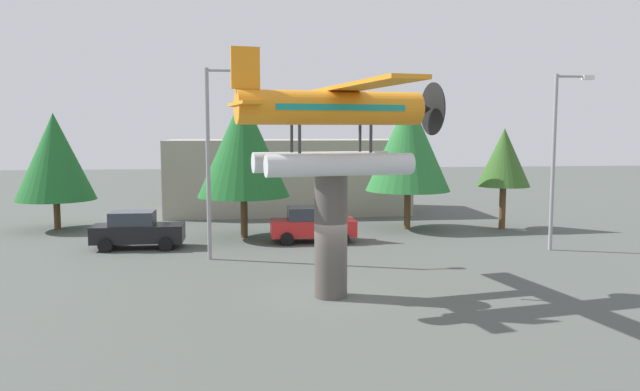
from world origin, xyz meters
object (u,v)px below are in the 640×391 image
object	(u,v)px
storefront_building	(287,176)
tree_center_back	(408,144)
tree_east	(243,146)
floatplane_monument	(335,123)
streetlight_primary	(212,150)
tree_west	(55,157)
tree_far_east	(504,158)
car_near_black	(137,230)
display_pedestal	(331,236)
car_mid_red	(312,224)
streetlight_secondary	(558,149)

from	to	relation	value
storefront_building	tree_center_back	distance (m)	10.63
tree_east	floatplane_monument	bearing A→B (deg)	-75.94
streetlight_primary	tree_west	xyz separation A→B (m)	(-9.12, 9.27, -0.64)
tree_far_east	storefront_building	bearing A→B (deg)	142.54
car_near_black	tree_east	distance (m)	6.79
storefront_building	tree_east	distance (m)	10.66
storefront_building	floatplane_monument	bearing A→B (deg)	-89.77
display_pedestal	streetlight_primary	bearing A→B (deg)	122.11
car_mid_red	storefront_building	xyz separation A→B (m)	(-0.42, 11.71, 1.57)
streetlight_secondary	tree_west	size ratio (longest dim) A/B	1.24
display_pedestal	storefront_building	world-z (taller)	storefront_building
tree_west	tree_east	bearing A→B (deg)	-20.49
floatplane_monument	tree_west	world-z (taller)	floatplane_monument
storefront_building	tree_east	bearing A→B (deg)	-106.27
tree_east	car_mid_red	bearing A→B (deg)	-27.32
tree_west	tree_far_east	size ratio (longest dim) A/B	1.15
streetlight_primary	tree_far_east	world-z (taller)	streetlight_primary
tree_far_east	display_pedestal	bearing A→B (deg)	-131.42
streetlight_primary	tree_far_east	size ratio (longest dim) A/B	1.44
streetlight_primary	car_mid_red	bearing A→B (deg)	38.24
car_near_black	car_mid_red	bearing A→B (deg)	4.71
storefront_building	tree_far_east	size ratio (longest dim) A/B	2.80
streetlight_secondary	tree_far_east	size ratio (longest dim) A/B	1.43
tree_center_back	storefront_building	bearing A→B (deg)	126.74
display_pedestal	floatplane_monument	world-z (taller)	floatplane_monument
car_near_black	storefront_building	world-z (taller)	storefront_building
tree_east	streetlight_primary	bearing A→B (deg)	-103.53
car_mid_red	tree_center_back	world-z (taller)	tree_center_back
car_near_black	storefront_building	size ratio (longest dim) A/B	0.27
display_pedestal	tree_far_east	world-z (taller)	tree_far_east
streetlight_secondary	tree_west	xyz separation A→B (m)	(-24.73, 9.06, -0.60)
floatplane_monument	car_near_black	bearing A→B (deg)	119.76
display_pedestal	tree_west	size ratio (longest dim) A/B	0.64
streetlight_secondary	storefront_building	size ratio (longest dim) A/B	0.51
tree_west	streetlight_primary	bearing A→B (deg)	-45.45
streetlight_secondary	tree_far_east	world-z (taller)	streetlight_secondary
floatplane_monument	tree_east	size ratio (longest dim) A/B	1.41
car_near_black	tree_west	world-z (taller)	tree_west
display_pedestal	tree_east	bearing A→B (deg)	103.45
tree_center_back	streetlight_primary	bearing A→B (deg)	-145.90
storefront_building	tree_center_back	world-z (taller)	tree_center_back
floatplane_monument	tree_far_east	distance (m)	17.52
storefront_building	car_mid_red	bearing A→B (deg)	-87.93
car_near_black	streetlight_primary	bearing A→B (deg)	-38.51
streetlight_primary	storefront_building	xyz separation A→B (m)	(4.21, 15.36, -2.27)
tree_east	tree_far_east	world-z (taller)	tree_east
car_near_black	car_mid_red	distance (m)	8.38
car_mid_red	floatplane_monument	bearing A→B (deg)	-91.88
streetlight_secondary	tree_west	world-z (taller)	streetlight_secondary
streetlight_primary	storefront_building	world-z (taller)	streetlight_primary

